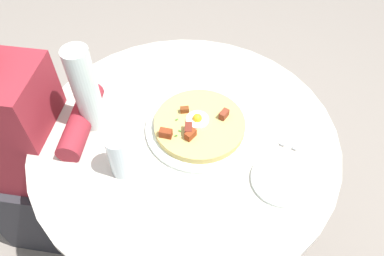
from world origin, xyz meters
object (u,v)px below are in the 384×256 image
(dining_table, at_px, (185,167))
(breakfast_pizza, at_px, (199,124))
(knife, at_px, (302,127))
(water_glass, at_px, (121,155))
(pizza_plate, at_px, (199,128))
(water_bottle, at_px, (86,90))
(person_seated, at_px, (21,160))
(bread_plate, at_px, (281,180))
(salt_shaker, at_px, (123,139))
(fork, at_px, (290,123))

(dining_table, height_order, breakfast_pizza, breakfast_pizza)
(knife, distance_m, water_glass, 0.54)
(water_glass, bearing_deg, pizza_plate, -136.84)
(water_bottle, bearing_deg, pizza_plate, -175.96)
(person_seated, bearing_deg, knife, -173.47)
(pizza_plate, distance_m, knife, 0.31)
(person_seated, height_order, pizza_plate, person_seated)
(bread_plate, distance_m, water_bottle, 0.59)
(breakfast_pizza, relative_size, salt_shaker, 4.58)
(water_glass, bearing_deg, salt_shaker, -74.26)
(dining_table, height_order, knife, knife)
(water_bottle, xyz_separation_m, salt_shaker, (-0.11, 0.07, -0.11))
(fork, relative_size, water_bottle, 0.65)
(water_bottle, bearing_deg, person_seated, 6.32)
(water_glass, bearing_deg, fork, -152.85)
(breakfast_pizza, relative_size, water_glass, 1.94)
(water_bottle, bearing_deg, salt_shaker, 147.40)
(knife, xyz_separation_m, salt_shaker, (0.51, 0.14, 0.02))
(bread_plate, distance_m, salt_shaker, 0.46)
(dining_table, distance_m, pizza_plate, 0.19)
(pizza_plate, relative_size, salt_shaker, 5.48)
(pizza_plate, distance_m, water_glass, 0.26)
(bread_plate, bearing_deg, pizza_plate, -30.72)
(fork, distance_m, knife, 0.04)
(bread_plate, bearing_deg, water_bottle, -12.33)
(bread_plate, bearing_deg, person_seated, -5.82)
(water_glass, bearing_deg, dining_table, -135.23)
(person_seated, distance_m, knife, 0.96)
(dining_table, relative_size, person_seated, 0.80)
(pizza_plate, height_order, bread_plate, pizza_plate)
(breakfast_pizza, xyz_separation_m, bread_plate, (-0.24, 0.14, -0.02))
(person_seated, bearing_deg, bread_plate, 174.18)
(fork, bearing_deg, pizza_plate, -62.61)
(bread_plate, xyz_separation_m, fork, (-0.02, -0.20, 0.00))
(bread_plate, xyz_separation_m, knife, (-0.06, -0.19, 0.00))
(bread_plate, height_order, fork, bread_plate)
(pizza_plate, bearing_deg, water_bottle, 4.04)
(breakfast_pizza, bearing_deg, salt_shaker, 23.57)
(pizza_plate, xyz_separation_m, water_bottle, (0.32, 0.02, 0.13))
(dining_table, distance_m, water_glass, 0.32)
(pizza_plate, xyz_separation_m, water_glass, (0.19, 0.17, 0.06))
(water_bottle, bearing_deg, breakfast_pizza, -176.16)
(breakfast_pizza, height_order, water_bottle, water_bottle)
(bread_plate, height_order, water_glass, water_glass)
(water_glass, bearing_deg, water_bottle, -49.04)
(fork, bearing_deg, person_seated, -67.62)
(person_seated, bearing_deg, salt_shaker, 175.18)
(dining_table, relative_size, salt_shaker, 15.49)
(dining_table, bearing_deg, salt_shaker, 20.08)
(salt_shaker, bearing_deg, person_seated, -4.82)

